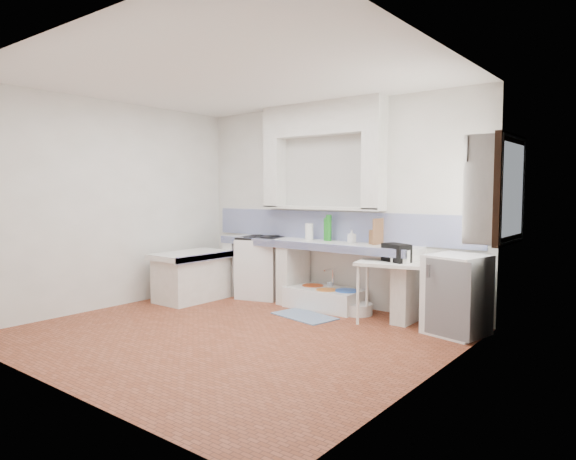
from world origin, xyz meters
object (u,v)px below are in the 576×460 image
Objects in this scene: sink at (324,299)px; fridge at (457,295)px; stove at (262,268)px; side_table at (395,293)px.

sink is 1.88m from fridge.
sink is (1.14, -0.02, -0.32)m from stove.
stove reaches higher than side_table.
stove reaches higher than sink.
fridge reaches higher than stove.
side_table is at bearing -21.64° from stove.
sink is at bearing -171.72° from fridge.
side_table is at bearing -164.79° from fridge.
stove is at bearing 161.81° from side_table.
sink is at bearing 158.07° from side_table.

